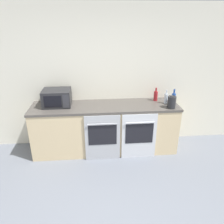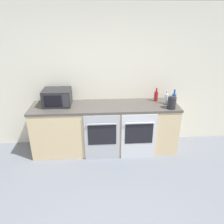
{
  "view_description": "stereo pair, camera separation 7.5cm",
  "coord_description": "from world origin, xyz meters",
  "px_view_note": "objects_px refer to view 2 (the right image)",
  "views": [
    {
      "loc": [
        -0.18,
        -1.6,
        2.34
      ],
      "look_at": [
        0.13,
        2.02,
        0.77
      ],
      "focal_mm": 35.0,
      "sensor_mm": 36.0,
      "label": 1
    },
    {
      "loc": [
        -0.11,
        -1.6,
        2.34
      ],
      "look_at": [
        0.13,
        2.02,
        0.77
      ],
      "focal_mm": 35.0,
      "sensor_mm": 36.0,
      "label": 2
    }
  ],
  "objects_px": {
    "bottle_red": "(156,96)",
    "bottle_clear": "(166,99)",
    "oven_left": "(102,138)",
    "oven_right": "(139,136)",
    "microwave": "(57,97)",
    "kettle": "(172,103)",
    "bottle_blue": "(174,99)"
  },
  "relations": [
    {
      "from": "oven_left",
      "to": "bottle_blue",
      "type": "xyz_separation_m",
      "value": [
        1.28,
        0.24,
        0.58
      ]
    },
    {
      "from": "bottle_red",
      "to": "bottle_blue",
      "type": "bearing_deg",
      "value": -45.87
    },
    {
      "from": "microwave",
      "to": "kettle",
      "type": "xyz_separation_m",
      "value": [
        1.98,
        -0.29,
        -0.04
      ]
    },
    {
      "from": "oven_right",
      "to": "bottle_clear",
      "type": "bearing_deg",
      "value": 32.85
    },
    {
      "from": "oven_right",
      "to": "bottle_blue",
      "type": "bearing_deg",
      "value": 20.85
    },
    {
      "from": "oven_left",
      "to": "oven_right",
      "type": "relative_size",
      "value": 1.0
    },
    {
      "from": "oven_left",
      "to": "oven_right",
      "type": "bearing_deg",
      "value": 0.0
    },
    {
      "from": "microwave",
      "to": "bottle_clear",
      "type": "relative_size",
      "value": 1.9
    },
    {
      "from": "bottle_clear",
      "to": "oven_left",
      "type": "bearing_deg",
      "value": -163.59
    },
    {
      "from": "bottle_red",
      "to": "kettle",
      "type": "distance_m",
      "value": 0.42
    },
    {
      "from": "oven_left",
      "to": "oven_right",
      "type": "distance_m",
      "value": 0.64
    },
    {
      "from": "oven_right",
      "to": "kettle",
      "type": "xyz_separation_m",
      "value": [
        0.56,
        0.12,
        0.57
      ]
    },
    {
      "from": "microwave",
      "to": "bottle_blue",
      "type": "xyz_separation_m",
      "value": [
        2.05,
        -0.16,
        -0.03
      ]
    },
    {
      "from": "bottle_red",
      "to": "bottle_clear",
      "type": "xyz_separation_m",
      "value": [
        0.15,
        -0.15,
        0.0
      ]
    },
    {
      "from": "oven_right",
      "to": "bottle_red",
      "type": "distance_m",
      "value": 0.85
    },
    {
      "from": "oven_left",
      "to": "bottle_red",
      "type": "xyz_separation_m",
      "value": [
        1.03,
        0.5,
        0.56
      ]
    },
    {
      "from": "oven_right",
      "to": "kettle",
      "type": "distance_m",
      "value": 0.81
    },
    {
      "from": "oven_right",
      "to": "kettle",
      "type": "relative_size",
      "value": 3.89
    },
    {
      "from": "oven_right",
      "to": "bottle_blue",
      "type": "relative_size",
      "value": 2.87
    },
    {
      "from": "oven_right",
      "to": "microwave",
      "type": "relative_size",
      "value": 1.77
    },
    {
      "from": "oven_left",
      "to": "bottle_clear",
      "type": "xyz_separation_m",
      "value": [
        1.17,
        0.35,
        0.57
      ]
    },
    {
      "from": "oven_right",
      "to": "microwave",
      "type": "bearing_deg",
      "value": 164.02
    },
    {
      "from": "bottle_clear",
      "to": "kettle",
      "type": "bearing_deg",
      "value": -82.87
    },
    {
      "from": "oven_left",
      "to": "microwave",
      "type": "relative_size",
      "value": 1.77
    },
    {
      "from": "oven_left",
      "to": "bottle_red",
      "type": "relative_size",
      "value": 3.42
    },
    {
      "from": "bottle_red",
      "to": "bottle_blue",
      "type": "height_order",
      "value": "bottle_blue"
    },
    {
      "from": "bottle_red",
      "to": "bottle_clear",
      "type": "relative_size",
      "value": 0.99
    },
    {
      "from": "microwave",
      "to": "bottle_clear",
      "type": "distance_m",
      "value": 1.95
    },
    {
      "from": "kettle",
      "to": "bottle_red",
      "type": "bearing_deg",
      "value": 114.68
    },
    {
      "from": "microwave",
      "to": "kettle",
      "type": "height_order",
      "value": "microwave"
    },
    {
      "from": "oven_left",
      "to": "bottle_red",
      "type": "bearing_deg",
      "value": 25.9
    },
    {
      "from": "bottle_blue",
      "to": "bottle_clear",
      "type": "distance_m",
      "value": 0.15
    }
  ]
}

